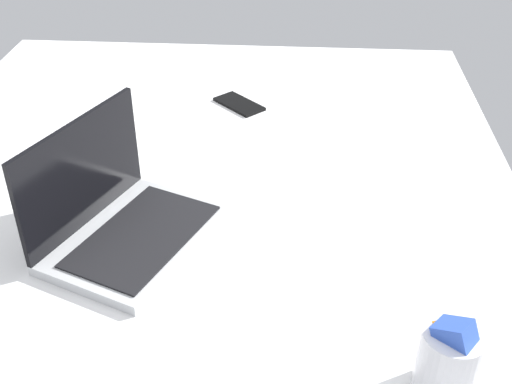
% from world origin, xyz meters
% --- Properties ---
extents(bed_mattress, '(1.80, 1.40, 0.18)m').
position_xyz_m(bed_mattress, '(0.00, 0.00, 0.09)').
color(bed_mattress, white).
rests_on(bed_mattress, ground).
extents(laptop, '(0.39, 0.34, 0.23)m').
position_xyz_m(laptop, '(-0.13, 0.11, 0.22)').
color(laptop, '#B7BABC').
rests_on(laptop, bed_mattress).
extents(snack_cup, '(0.09, 0.09, 0.14)m').
position_xyz_m(snack_cup, '(-0.45, -0.44, 0.24)').
color(snack_cup, silver).
rests_on(snack_cup, bed_mattress).
extents(cell_phone, '(0.15, 0.15, 0.01)m').
position_xyz_m(cell_phone, '(0.46, -0.06, 0.18)').
color(cell_phone, black).
rests_on(cell_phone, bed_mattress).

